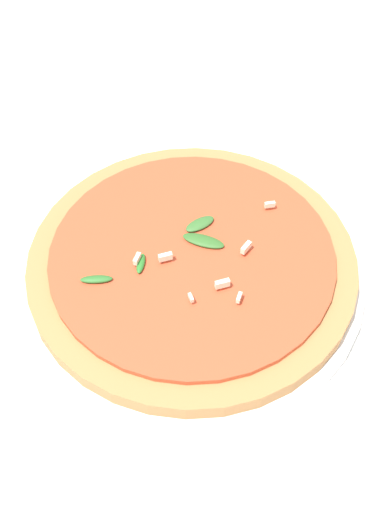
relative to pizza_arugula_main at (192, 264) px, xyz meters
The scene contains 2 objects.
ground_plane 0.05m from the pizza_arugula_main, 37.23° to the left, with size 6.00×6.00×0.00m, color white.
pizza_arugula_main is the anchor object (origin of this frame).
Camera 1 is at (-0.31, 0.23, 0.48)m, focal length 42.00 mm.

